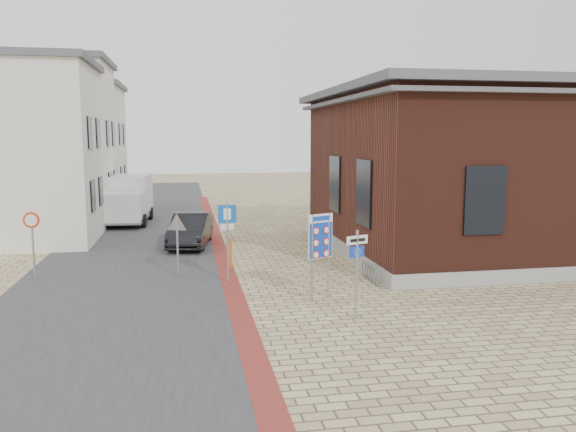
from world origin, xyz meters
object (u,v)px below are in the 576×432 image
object	(u,v)px
box_truck	(129,199)
essen_sign	(357,261)
parking_sign	(227,228)
border_sign	(320,238)
bollard	(231,253)
sedan	(191,230)

from	to	relation	value
box_truck	essen_sign	xyz separation A→B (m)	(7.49, -18.31, 0.22)
box_truck	parking_sign	xyz separation A→B (m)	(4.43, -13.99, 0.49)
border_sign	bollard	world-z (taller)	border_sign
border_sign	parking_sign	xyz separation A→B (m)	(-2.56, 2.32, 0.01)
essen_sign	border_sign	bearing A→B (deg)	85.76
border_sign	essen_sign	world-z (taller)	border_sign
sedan	parking_sign	size ratio (longest dim) A/B	1.62
sedan	parking_sign	world-z (taller)	parking_sign
sedan	box_truck	xyz separation A→B (m)	(-3.29, 7.23, 0.65)
parking_sign	border_sign	bearing A→B (deg)	-41.48
box_truck	parking_sign	world-z (taller)	parking_sign
parking_sign	sedan	bearing A→B (deg)	100.23
essen_sign	parking_sign	size ratio (longest dim) A/B	0.89
box_truck	bollard	size ratio (longest dim) A/B	4.70
parking_sign	bollard	distance (m)	2.55
border_sign	bollard	xyz separation A→B (m)	(-2.30, 4.50, -1.29)
sedan	parking_sign	bearing A→B (deg)	-71.12
sedan	bollard	world-z (taller)	sedan
sedan	essen_sign	xyz separation A→B (m)	(4.20, -11.08, 0.87)
border_sign	box_truck	bearing A→B (deg)	88.57
sedan	essen_sign	size ratio (longest dim) A/B	1.82
box_truck	border_sign	size ratio (longest dim) A/B	2.01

